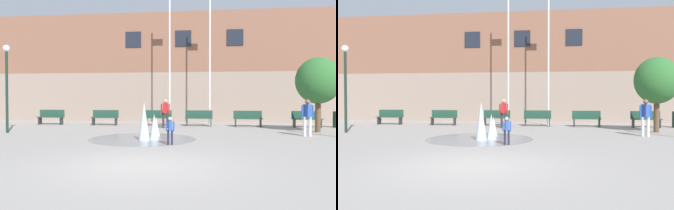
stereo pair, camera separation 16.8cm
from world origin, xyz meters
The scene contains 16 objects.
ground_plane centered at (0.00, 0.00, 0.00)m, with size 100.00×100.00×0.00m, color gray.
library_building centered at (0.00, 17.77, 3.81)m, with size 36.00×6.05×7.61m.
splash_fountain centered at (-0.73, 5.07, 0.48)m, with size 4.32×4.32×1.49m.
park_bench_far_left centered at (-7.96, 11.45, 0.48)m, with size 1.60×0.44×0.91m.
park_bench_under_left_flagpole centered at (-4.50, 11.39, 0.48)m, with size 1.60×0.44×0.91m.
park_bench_center centered at (-1.27, 11.51, 0.48)m, with size 1.60×0.44×0.91m.
park_bench_under_right_flagpole centered at (1.16, 11.46, 0.48)m, with size 1.60×0.44×0.91m.
park_bench_near_trashcan centered at (3.96, 11.32, 0.48)m, with size 1.60×0.44×0.91m.
park_bench_far_right centered at (7.20, 11.31, 0.48)m, with size 1.60×0.44×0.91m.
child_running centered at (0.34, 3.63, 0.58)m, with size 0.31×0.24×0.99m.
adult_in_red centered at (-0.62, 9.84, 0.93)m, with size 0.50×0.37×1.59m.
adult_near_bench centered at (5.92, 6.87, 0.93)m, with size 0.50×0.39×1.59m.
flagpole_left centered at (-0.60, 11.96, 4.75)m, with size 0.80×0.10×8.98m.
flagpole_right centered at (1.82, 11.96, 4.56)m, with size 0.80×0.10×8.61m.
lamp_post_left_lane centered at (-7.76, 6.66, 2.69)m, with size 0.32×0.32×4.15m.
street_tree_near_building centered at (6.93, 8.65, 2.47)m, with size 2.09×2.09×3.60m.
Camera 2 is at (1.78, -7.76, 1.66)m, focal length 35.00 mm.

